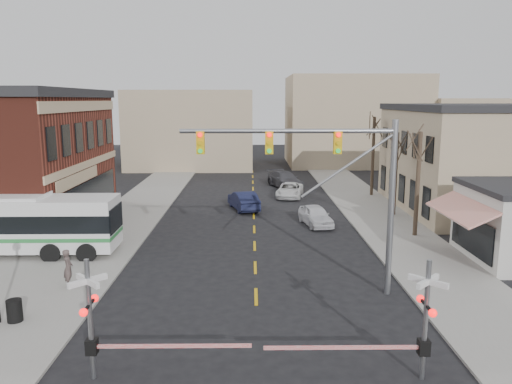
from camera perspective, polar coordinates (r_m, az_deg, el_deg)
ground at (r=21.37m, az=0.07°, el=-13.93°), size 160.00×160.00×0.00m
sidewalk_west at (r=41.47m, az=-13.53°, el=-2.01°), size 5.00×60.00×0.12m
sidewalk_east at (r=41.57m, az=12.94°, el=-1.96°), size 5.00×60.00×0.12m
tree_east_a at (r=33.66m, az=17.99°, el=0.85°), size 0.28×0.28×6.75m
tree_east_b at (r=39.44m, az=15.64°, el=2.00°), size 0.28×0.28×6.30m
tree_east_c at (r=47.10m, az=13.22°, el=3.99°), size 0.28×0.28×7.20m
transit_bus at (r=31.98m, az=-27.16°, el=-3.21°), size 13.15×2.99×3.38m
traffic_signal_mast at (r=22.32m, az=8.83°, el=2.33°), size 9.53×0.30×8.00m
rr_crossing_west at (r=16.95m, az=-17.00°, el=-13.91°), size 5.60×1.36×4.00m
rr_crossing_east at (r=16.93m, az=17.39°, el=-13.95°), size 5.60×1.36×4.00m
trash_bin at (r=22.57m, az=-25.88°, el=-12.10°), size 0.60×0.60×0.90m
car_a at (r=35.85m, az=6.83°, el=-2.67°), size 2.43×4.42×1.42m
car_b at (r=40.62m, az=-1.44°, el=-0.96°), size 2.83×4.92×1.53m
car_c at (r=45.89m, az=3.88°, el=0.21°), size 3.03×5.03×1.31m
car_d at (r=50.97m, az=3.34°, el=1.42°), size 4.00×5.95×1.60m
pedestrian_near at (r=25.39m, az=-20.68°, el=-8.13°), size 0.63×0.77×1.81m
pedestrian_far at (r=30.80m, az=-22.14°, el=-4.94°), size 1.03×1.12×1.85m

